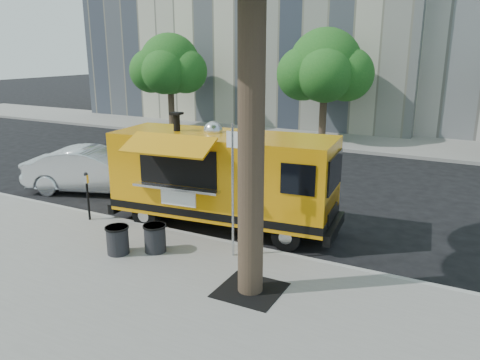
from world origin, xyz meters
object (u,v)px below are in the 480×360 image
(parking_meter, at_px, (87,190))
(sedan, at_px, (95,170))
(far_tree_b, at_px, (325,66))
(far_tree_a, at_px, (170,64))
(food_truck, at_px, (222,177))
(trash_bin_right, at_px, (155,237))
(trash_bin_left, at_px, (118,239))
(sign_post, at_px, (233,183))

(parking_meter, height_order, sedan, parking_meter)
(far_tree_b, distance_m, parking_meter, 14.48)
(far_tree_a, bearing_deg, food_truck, -49.69)
(food_truck, height_order, trash_bin_right, food_truck)
(sedan, xyz_separation_m, trash_bin_left, (4.26, -3.70, -0.25))
(far_tree_b, relative_size, sign_post, 1.83)
(sign_post, bearing_deg, far_tree_a, 129.83)
(far_tree_a, bearing_deg, parking_meter, -62.85)
(sedan, relative_size, trash_bin_right, 7.04)
(far_tree_a, height_order, trash_bin_left, far_tree_a)
(far_tree_a, bearing_deg, sign_post, -50.17)
(trash_bin_left, bearing_deg, far_tree_b, 90.69)
(parking_meter, relative_size, sedan, 0.30)
(far_tree_a, relative_size, trash_bin_right, 8.37)
(sedan, bearing_deg, food_truck, -118.74)
(food_truck, height_order, trash_bin_left, food_truck)
(far_tree_b, xyz_separation_m, trash_bin_right, (0.87, -14.88, -3.34))
(far_tree_b, xyz_separation_m, trash_bin_left, (0.18, -15.37, -3.34))
(far_tree_b, relative_size, food_truck, 0.88)
(sign_post, distance_m, trash_bin_left, 2.95)
(far_tree_b, relative_size, sedan, 1.22)
(far_tree_a, relative_size, sign_post, 1.79)
(far_tree_b, xyz_separation_m, parking_meter, (-2.00, -14.05, -2.85))
(trash_bin_right, bearing_deg, trash_bin_left, -144.81)
(parking_meter, xyz_separation_m, sedan, (-2.07, 2.38, -0.24))
(sign_post, relative_size, sedan, 0.67)
(sedan, distance_m, trash_bin_right, 5.90)
(far_tree_b, height_order, sign_post, far_tree_b)
(far_tree_b, bearing_deg, far_tree_a, -177.46)
(parking_meter, relative_size, trash_bin_left, 2.07)
(far_tree_a, distance_m, sedan, 12.67)
(far_tree_b, distance_m, sedan, 12.74)
(far_tree_b, distance_m, trash_bin_right, 15.28)
(food_truck, bearing_deg, sign_post, -59.38)
(food_truck, relative_size, trash_bin_left, 9.73)
(far_tree_a, xyz_separation_m, trash_bin_left, (9.18, -14.97, -3.28))
(far_tree_a, bearing_deg, trash_bin_right, -55.74)
(sign_post, relative_size, food_truck, 0.48)
(far_tree_b, relative_size, parking_meter, 4.12)
(sedan, bearing_deg, far_tree_a, 4.02)
(trash_bin_left, height_order, trash_bin_right, trash_bin_left)
(sign_post, height_order, trash_bin_right, sign_post)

